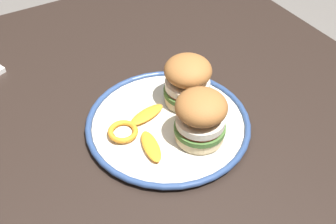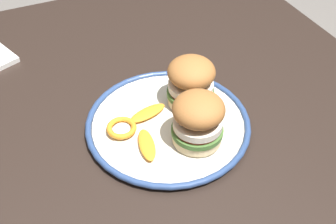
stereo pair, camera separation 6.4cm
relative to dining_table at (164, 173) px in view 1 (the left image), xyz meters
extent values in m
cube|color=black|center=(0.00, 0.00, 0.07)|extent=(1.25, 1.08, 0.03)
cube|color=black|center=(0.57, -0.48, -0.30)|extent=(0.06, 0.06, 0.71)
cylinder|color=silver|center=(0.03, -0.03, 0.10)|extent=(0.29, 0.29, 0.01)
torus|color=navy|center=(0.03, -0.03, 0.10)|extent=(0.32, 0.32, 0.01)
cylinder|color=silver|center=(0.03, -0.03, 0.10)|extent=(0.22, 0.22, 0.00)
cylinder|color=beige|center=(0.07, -0.09, 0.12)|extent=(0.09, 0.09, 0.02)
cylinder|color=#477033|center=(0.07, -0.09, 0.13)|extent=(0.09, 0.09, 0.01)
cylinder|color=#BC3828|center=(0.07, -0.09, 0.14)|extent=(0.08, 0.08, 0.01)
cylinder|color=silver|center=(0.07, -0.09, 0.15)|extent=(0.09, 0.09, 0.01)
ellipsoid|color=#A36633|center=(0.07, -0.09, 0.18)|extent=(0.12, 0.12, 0.05)
cylinder|color=beige|center=(-0.03, -0.06, 0.12)|extent=(0.09, 0.09, 0.02)
cylinder|color=#477033|center=(-0.03, -0.06, 0.13)|extent=(0.09, 0.09, 0.01)
cylinder|color=#BC3828|center=(-0.03, -0.06, 0.14)|extent=(0.08, 0.08, 0.01)
cylinder|color=silver|center=(-0.03, -0.06, 0.15)|extent=(0.09, 0.09, 0.01)
ellipsoid|color=#A36633|center=(-0.03, -0.06, 0.18)|extent=(0.10, 0.10, 0.05)
torus|color=orange|center=(0.04, 0.06, 0.11)|extent=(0.06, 0.06, 0.01)
cylinder|color=#F4E5C6|center=(0.04, 0.06, 0.11)|extent=(0.03, 0.03, 0.00)
ellipsoid|color=orange|center=(0.06, 0.00, 0.11)|extent=(0.05, 0.08, 0.01)
ellipsoid|color=orange|center=(-0.01, 0.03, 0.11)|extent=(0.08, 0.04, 0.01)
camera|label=1|loc=(-0.47, 0.27, 0.67)|focal=45.07mm
camera|label=2|loc=(-0.50, 0.21, 0.67)|focal=45.07mm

